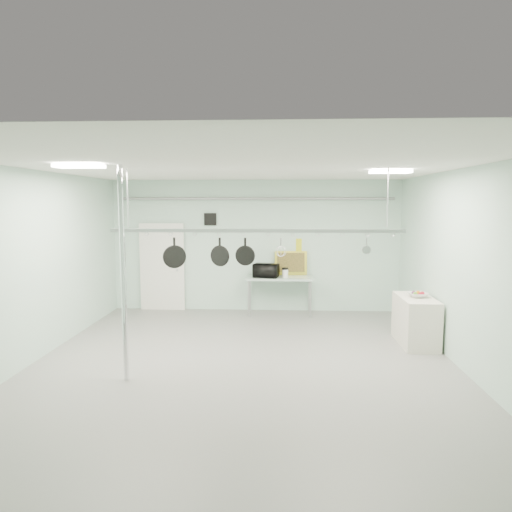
# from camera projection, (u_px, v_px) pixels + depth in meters

# --- Properties ---
(floor) EXTENTS (8.00, 8.00, 0.00)m
(floor) POSITION_uv_depth(u_px,v_px,m) (242.00, 368.00, 7.37)
(floor) COLOR gray
(floor) RESTS_ON ground
(ceiling) EXTENTS (7.00, 8.00, 0.02)m
(ceiling) POSITION_uv_depth(u_px,v_px,m) (242.00, 168.00, 7.00)
(ceiling) COLOR silver
(ceiling) RESTS_ON back_wall
(back_wall) EXTENTS (7.00, 0.02, 3.20)m
(back_wall) POSITION_uv_depth(u_px,v_px,m) (255.00, 246.00, 11.14)
(back_wall) COLOR silver
(back_wall) RESTS_ON floor
(right_wall) EXTENTS (0.02, 8.00, 3.20)m
(right_wall) POSITION_uv_depth(u_px,v_px,m) (468.00, 272.00, 7.01)
(right_wall) COLOR silver
(right_wall) RESTS_ON floor
(door) EXTENTS (1.10, 0.10, 2.20)m
(door) POSITION_uv_depth(u_px,v_px,m) (162.00, 268.00, 11.27)
(door) COLOR silver
(door) RESTS_ON floor
(wall_vent) EXTENTS (0.30, 0.04, 0.30)m
(wall_vent) POSITION_uv_depth(u_px,v_px,m) (210.00, 219.00, 11.10)
(wall_vent) COLOR black
(wall_vent) RESTS_ON back_wall
(conduit_pipe) EXTENTS (6.60, 0.07, 0.07)m
(conduit_pipe) POSITION_uv_depth(u_px,v_px,m) (255.00, 199.00, 10.92)
(conduit_pipe) COLOR gray
(conduit_pipe) RESTS_ON back_wall
(chrome_pole) EXTENTS (0.08, 0.08, 3.20)m
(chrome_pole) POSITION_uv_depth(u_px,v_px,m) (123.00, 275.00, 6.68)
(chrome_pole) COLOR silver
(chrome_pole) RESTS_ON floor
(prep_table) EXTENTS (1.60, 0.70, 0.91)m
(prep_table) POSITION_uv_depth(u_px,v_px,m) (280.00, 280.00, 10.82)
(prep_table) COLOR #99B4A7
(prep_table) RESTS_ON floor
(side_cabinet) EXTENTS (0.60, 1.20, 0.90)m
(side_cabinet) POSITION_uv_depth(u_px,v_px,m) (416.00, 321.00, 8.55)
(side_cabinet) COLOR beige
(side_cabinet) RESTS_ON floor
(pot_rack) EXTENTS (4.80, 0.06, 1.00)m
(pot_rack) POSITION_uv_depth(u_px,v_px,m) (256.00, 229.00, 7.40)
(pot_rack) COLOR #B7B7BC
(pot_rack) RESTS_ON ceiling
(light_panel_left) EXTENTS (0.65, 0.30, 0.05)m
(light_panel_left) POSITION_uv_depth(u_px,v_px,m) (79.00, 166.00, 6.32)
(light_panel_left) COLOR white
(light_panel_left) RESTS_ON ceiling
(light_panel_right) EXTENTS (0.65, 0.30, 0.05)m
(light_panel_right) POSITION_uv_depth(u_px,v_px,m) (390.00, 172.00, 7.48)
(light_panel_right) COLOR white
(light_panel_right) RESTS_ON ceiling
(microwave) EXTENTS (0.64, 0.50, 0.32)m
(microwave) POSITION_uv_depth(u_px,v_px,m) (266.00, 271.00, 10.73)
(microwave) COLOR black
(microwave) RESTS_ON prep_table
(coffee_canister) EXTENTS (0.19, 0.19, 0.19)m
(coffee_canister) POSITION_uv_depth(u_px,v_px,m) (285.00, 273.00, 10.70)
(coffee_canister) COLOR white
(coffee_canister) RESTS_ON prep_table
(painting_large) EXTENTS (0.78, 0.15, 0.58)m
(painting_large) POSITION_uv_depth(u_px,v_px,m) (291.00, 263.00, 11.06)
(painting_large) COLOR gold
(painting_large) RESTS_ON prep_table
(painting_small) EXTENTS (0.30, 0.09, 0.25)m
(painting_small) POSITION_uv_depth(u_px,v_px,m) (299.00, 270.00, 11.07)
(painting_small) COLOR black
(painting_small) RESTS_ON prep_table
(fruit_bowl) EXTENTS (0.40, 0.40, 0.09)m
(fruit_bowl) POSITION_uv_depth(u_px,v_px,m) (418.00, 295.00, 8.49)
(fruit_bowl) COLOR silver
(fruit_bowl) RESTS_ON side_cabinet
(skillet_left) EXTENTS (0.37, 0.20, 0.50)m
(skillet_left) POSITION_uv_depth(u_px,v_px,m) (174.00, 253.00, 7.51)
(skillet_left) COLOR black
(skillet_left) RESTS_ON pot_rack
(skillet_mid) EXTENTS (0.34, 0.18, 0.47)m
(skillet_mid) POSITION_uv_depth(u_px,v_px,m) (220.00, 252.00, 7.47)
(skillet_mid) COLOR black
(skillet_mid) RESTS_ON pot_rack
(skillet_right) EXTENTS (0.33, 0.11, 0.47)m
(skillet_right) POSITION_uv_depth(u_px,v_px,m) (245.00, 252.00, 7.45)
(skillet_right) COLOR black
(skillet_right) RESTS_ON pot_rack
(whisk) EXTENTS (0.22, 0.22, 0.30)m
(whisk) POSITION_uv_depth(u_px,v_px,m) (281.00, 247.00, 7.41)
(whisk) COLOR silver
(whisk) RESTS_ON pot_rack
(grater) EXTENTS (0.10, 0.04, 0.23)m
(grater) POSITION_uv_depth(u_px,v_px,m) (299.00, 245.00, 7.40)
(grater) COLOR yellow
(grater) RESTS_ON pot_rack
(saucepan) EXTENTS (0.14, 0.09, 0.26)m
(saucepan) POSITION_uv_depth(u_px,v_px,m) (366.00, 246.00, 7.34)
(saucepan) COLOR silver
(saucepan) RESTS_ON pot_rack
(fruit_cluster) EXTENTS (0.24, 0.24, 0.09)m
(fruit_cluster) POSITION_uv_depth(u_px,v_px,m) (418.00, 293.00, 8.49)
(fruit_cluster) COLOR maroon
(fruit_cluster) RESTS_ON fruit_bowl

